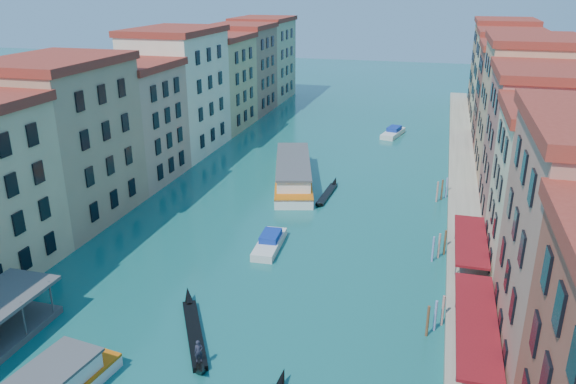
% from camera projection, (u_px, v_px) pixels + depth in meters
% --- Properties ---
extents(left_bank_palazzos, '(12.80, 128.40, 21.00)m').
position_uv_depth(left_bank_palazzos, '(161.00, 103.00, 91.00)').
color(left_bank_palazzos, beige).
rests_on(left_bank_palazzos, ground).
extents(right_bank_palazzos, '(12.80, 128.40, 21.00)m').
position_uv_depth(right_bank_palazzos, '(530.00, 124.00, 77.36)').
color(right_bank_palazzos, '#97402D').
rests_on(right_bank_palazzos, ground).
extents(quay, '(4.00, 140.00, 1.00)m').
position_uv_depth(quay, '(462.00, 182.00, 82.61)').
color(quay, gray).
rests_on(quay, ground).
extents(restaurant_awnings, '(3.20, 44.55, 3.12)m').
position_uv_depth(restaurant_awnings, '(477.00, 325.00, 43.79)').
color(restaurant_awnings, maroon).
rests_on(restaurant_awnings, ground).
extents(mooring_poles_right, '(1.44, 54.24, 3.20)m').
position_uv_depth(mooring_poles_right, '(436.00, 300.00, 50.39)').
color(mooring_poles_right, brown).
rests_on(mooring_poles_right, ground).
extents(vaporetto_far, '(11.04, 23.32, 3.39)m').
position_uv_depth(vaporetto_far, '(293.00, 172.00, 83.73)').
color(vaporetto_far, white).
rests_on(vaporetto_far, ground).
extents(gondola_fore, '(7.27, 11.66, 2.57)m').
position_uv_depth(gondola_fore, '(194.00, 331.00, 47.40)').
color(gondola_fore, black).
rests_on(gondola_fore, ground).
extents(gondola_far, '(1.41, 11.10, 1.57)m').
position_uv_depth(gondola_far, '(327.00, 193.00, 78.71)').
color(gondola_far, black).
rests_on(gondola_far, ground).
extents(motorboat_mid, '(2.85, 7.78, 1.58)m').
position_uv_depth(motorboat_mid, '(270.00, 242.00, 63.17)').
color(motorboat_mid, silver).
rests_on(motorboat_mid, ground).
extents(motorboat_far, '(4.24, 8.41, 1.67)m').
position_uv_depth(motorboat_far, '(393.00, 132.00, 109.01)').
color(motorboat_far, silver).
rests_on(motorboat_far, ground).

